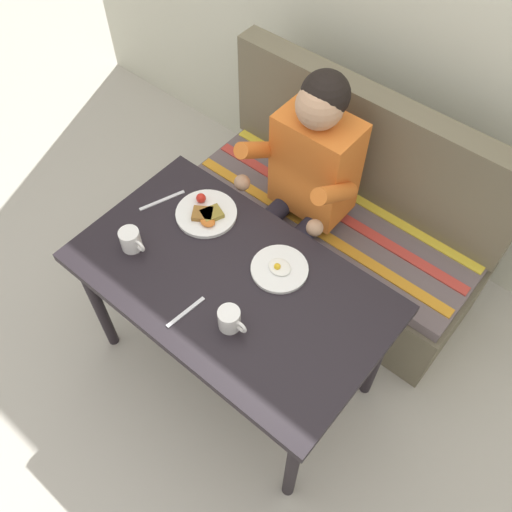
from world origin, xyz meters
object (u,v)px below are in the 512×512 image
coffee_mug (230,319)px  knife (162,200)px  table (231,291)px  couch (336,224)px  coffee_mug_second (131,240)px  fork (186,312)px  person (305,177)px  plate_breakfast (206,213)px  plate_eggs (279,269)px

coffee_mug → knife: bearing=156.9°
table → couch: (0.00, 0.76, -0.32)m
couch → coffee_mug_second: size_ratio=12.20×
coffee_mug_second → fork: (0.36, -0.08, -0.04)m
fork → knife: same height
table → coffee_mug_second: coffee_mug_second is taller
couch → coffee_mug_second: 1.07m
person → fork: size_ratio=7.13×
plate_breakfast → fork: plate_breakfast is taller
couch → knife: couch is taller
table → plate_breakfast: 0.34m
plate_breakfast → coffee_mug_second: bearing=-110.1°
plate_eggs → coffee_mug: coffee_mug is taller
couch → knife: 0.90m
coffee_mug → knife: 0.65m
plate_eggs → fork: 0.38m
plate_breakfast → couch: bearing=64.8°
table → plate_breakfast: size_ratio=4.84×
coffee_mug → fork: coffee_mug is taller
table → fork: fork is taller
coffee_mug_second → plate_eggs: bearing=29.1°
person → coffee_mug_second: bearing=-112.2°
couch → coffee_mug_second: (-0.39, -0.89, 0.45)m
coffee_mug_second → plate_breakfast: bearing=69.9°
plate_breakfast → coffee_mug: bearing=-37.9°
plate_breakfast → knife: bearing=-162.7°
plate_breakfast → plate_eggs: 0.39m
person → coffee_mug: (0.22, -0.73, 0.04)m
person → coffee_mug: person is taller
table → knife: 0.49m
fork → table: bearing=88.1°
person → plate_breakfast: (-0.18, -0.42, 0.00)m
table → coffee_mug_second: bearing=-161.8°
couch → fork: (-0.03, -0.97, 0.40)m
plate_breakfast → coffee_mug: 0.52m
couch → fork: size_ratio=8.47×
table → plate_breakfast: (-0.28, 0.17, 0.10)m
plate_eggs → coffee_mug: bearing=-87.2°
table → plate_breakfast: bearing=148.3°
table → plate_eggs: (0.11, 0.15, 0.09)m
coffee_mug_second → coffee_mug: bearing=-1.8°
plate_eggs → coffee_mug_second: coffee_mug_second is taller
person → plate_eggs: (0.21, -0.44, -0.00)m
person → knife: 0.61m
couch → plate_breakfast: (-0.28, -0.59, 0.41)m
table → plate_breakfast: plate_breakfast is taller
table → knife: (-0.47, 0.11, 0.08)m
coffee_mug → fork: 0.17m
table → coffee_mug: coffee_mug is taller
couch → fork: 1.05m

